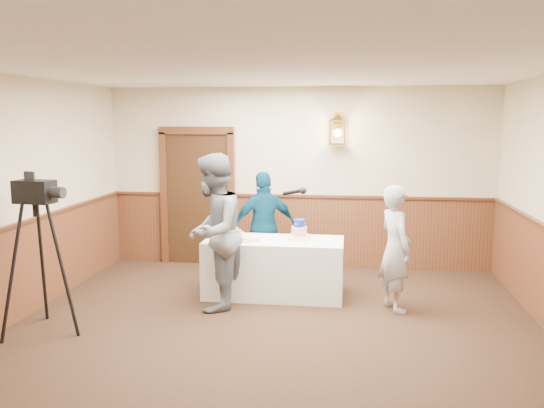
# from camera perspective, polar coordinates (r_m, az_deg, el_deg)

# --- Properties ---
(ground) EXTENTS (7.00, 7.00, 0.00)m
(ground) POSITION_cam_1_polar(r_m,az_deg,el_deg) (5.92, -0.62, -14.56)
(ground) COLOR black
(ground) RESTS_ON ground
(room_shell) EXTENTS (6.02, 7.02, 2.81)m
(room_shell) POSITION_cam_1_polar(r_m,az_deg,el_deg) (5.96, -0.52, 0.80)
(room_shell) COLOR #C7B295
(room_shell) RESTS_ON ground
(display_table) EXTENTS (1.80, 0.80, 0.75)m
(display_table) POSITION_cam_1_polar(r_m,az_deg,el_deg) (7.61, 0.20, -6.31)
(display_table) COLOR white
(display_table) RESTS_ON ground
(tiered_cake) EXTENTS (0.26, 0.26, 0.27)m
(tiered_cake) POSITION_cam_1_polar(r_m,az_deg,el_deg) (7.52, 2.71, -2.75)
(tiered_cake) COLOR #FFEEC1
(tiered_cake) RESTS_ON display_table
(sheet_cake_yellow) EXTENTS (0.35, 0.31, 0.06)m
(sheet_cake_yellow) POSITION_cam_1_polar(r_m,az_deg,el_deg) (7.44, -2.43, -3.45)
(sheet_cake_yellow) COLOR #FFE698
(sheet_cake_yellow) RESTS_ON display_table
(sheet_cake_green) EXTENTS (0.35, 0.31, 0.07)m
(sheet_cake_green) POSITION_cam_1_polar(r_m,az_deg,el_deg) (7.69, -4.17, -3.04)
(sheet_cake_green) COLOR #A8EEA8
(sheet_cake_green) RESTS_ON display_table
(interviewer) EXTENTS (1.54, 0.98, 1.91)m
(interviewer) POSITION_cam_1_polar(r_m,az_deg,el_deg) (7.02, -5.83, -2.77)
(interviewer) COLOR slate
(interviewer) RESTS_ON ground
(baker) EXTENTS (0.56, 0.66, 1.53)m
(baker) POSITION_cam_1_polar(r_m,az_deg,el_deg) (7.10, 12.12, -4.31)
(baker) COLOR #9F9EA3
(baker) RESTS_ON ground
(assistant_p) EXTENTS (1.00, 0.69, 1.57)m
(assistant_p) POSITION_cam_1_polar(r_m,az_deg,el_deg) (8.21, -0.74, -2.26)
(assistant_p) COLOR #083650
(assistant_p) RESTS_ON ground
(tv_camera_rig) EXTENTS (0.66, 0.61, 1.67)m
(tv_camera_rig) POSITION_cam_1_polar(r_m,az_deg,el_deg) (6.70, -22.08, -5.66)
(tv_camera_rig) COLOR black
(tv_camera_rig) RESTS_ON ground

